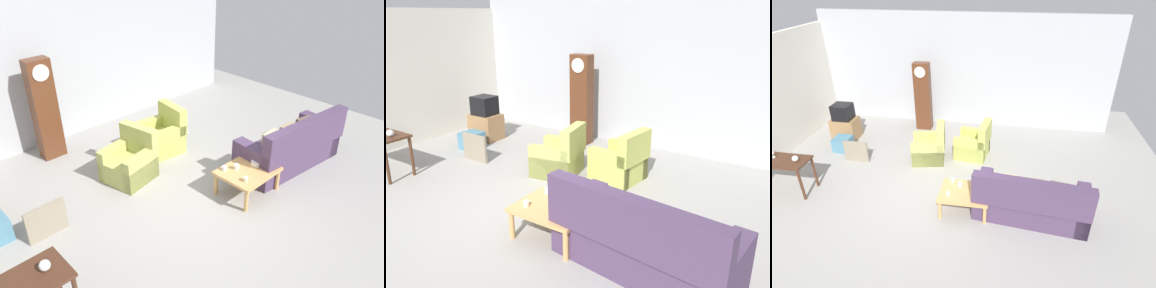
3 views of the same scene
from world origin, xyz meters
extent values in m
plane|color=#999691|center=(0.00, 0.00, 0.00)|extent=(10.40, 10.40, 0.00)
cube|color=#ADAFB5|center=(0.00, 3.60, 1.60)|extent=(8.40, 0.16, 3.20)
cube|color=#4C3856|center=(1.96, -0.43, 0.22)|extent=(2.18, 1.07, 0.44)
cube|color=#4C3856|center=(1.92, -0.78, 0.74)|extent=(2.11, 0.43, 0.60)
cube|color=#4C3856|center=(2.88, -0.53, 0.34)|extent=(0.33, 0.86, 0.68)
cube|color=#4C3856|center=(1.03, -0.32, 0.34)|extent=(0.33, 0.86, 0.68)
cube|color=brown|center=(2.44, -0.43, 0.62)|extent=(0.38, 0.19, 0.36)
cube|color=#9E8966|center=(1.96, -0.38, 0.62)|extent=(0.37, 0.14, 0.36)
cube|color=#C6B284|center=(1.48, -0.32, 0.62)|extent=(0.36, 0.12, 0.36)
cube|color=tan|center=(-0.49, 1.26, 0.20)|extent=(0.89, 0.89, 0.40)
cube|color=tan|center=(-0.18, 1.32, 0.66)|extent=(0.32, 0.78, 0.52)
cube|color=tan|center=(-0.55, 1.55, 0.30)|extent=(0.78, 0.30, 0.60)
cube|color=tan|center=(-0.44, 0.97, 0.30)|extent=(0.78, 0.30, 0.60)
cube|color=#B8C058|center=(0.55, 1.63, 0.20)|extent=(0.85, 0.85, 0.40)
cube|color=#B8C058|center=(0.86, 1.59, 0.66)|extent=(0.27, 0.78, 0.52)
cube|color=#B8C058|center=(0.58, 1.93, 0.30)|extent=(0.77, 0.25, 0.60)
cube|color=#B8C058|center=(0.51, 1.33, 0.30)|extent=(0.77, 0.25, 0.60)
cube|color=tan|center=(0.70, -0.46, 0.41)|extent=(0.96, 0.76, 0.05)
cylinder|color=tan|center=(0.27, -0.79, 0.19)|extent=(0.07, 0.07, 0.39)
cylinder|color=tan|center=(1.12, -0.79, 0.19)|extent=(0.07, 0.07, 0.39)
cylinder|color=tan|center=(0.27, -0.14, 0.19)|extent=(0.07, 0.07, 0.39)
cylinder|color=tan|center=(1.12, -0.14, 0.19)|extent=(0.07, 0.07, 0.39)
cylinder|color=#472819|center=(-2.61, -0.69, 0.36)|extent=(0.06, 0.06, 0.72)
cylinder|color=#472819|center=(-2.61, -0.22, 0.36)|extent=(0.06, 0.06, 0.72)
cube|color=#562D19|center=(-1.08, 2.99, 0.98)|extent=(0.44, 0.28, 1.96)
cylinder|color=silver|center=(-1.08, 2.84, 1.74)|extent=(0.30, 0.02, 0.30)
cube|color=#997047|center=(-3.07, 2.01, 0.29)|extent=(0.68, 0.52, 0.58)
cube|color=black|center=(-3.07, 2.01, 0.79)|extent=(0.48, 0.44, 0.42)
cube|color=gray|center=(-2.22, 0.88, 0.27)|extent=(0.60, 0.05, 0.54)
cube|color=teal|center=(-2.82, 1.34, 0.18)|extent=(0.42, 0.42, 0.36)
sphere|color=silver|center=(-2.79, -0.45, 0.82)|extent=(0.12, 0.12, 0.12)
cylinder|color=white|center=(0.58, -0.31, 0.48)|extent=(0.08, 0.08, 0.09)
cylinder|color=silver|center=(0.41, -0.20, 0.48)|extent=(0.08, 0.08, 0.07)
cylinder|color=beige|center=(0.41, -0.64, 0.48)|extent=(0.08, 0.08, 0.08)
cylinder|color=white|center=(0.92, -0.47, 0.48)|extent=(0.18, 0.18, 0.07)
camera|label=1|loc=(-3.70, -3.61, 3.92)|focal=35.76mm
camera|label=2|loc=(3.36, -3.94, 2.79)|focal=35.87mm
camera|label=3|loc=(1.47, -5.24, 4.18)|focal=29.45mm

